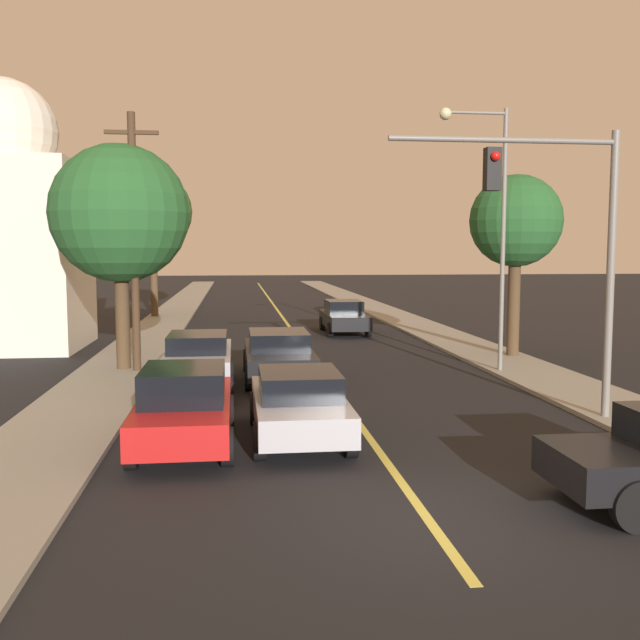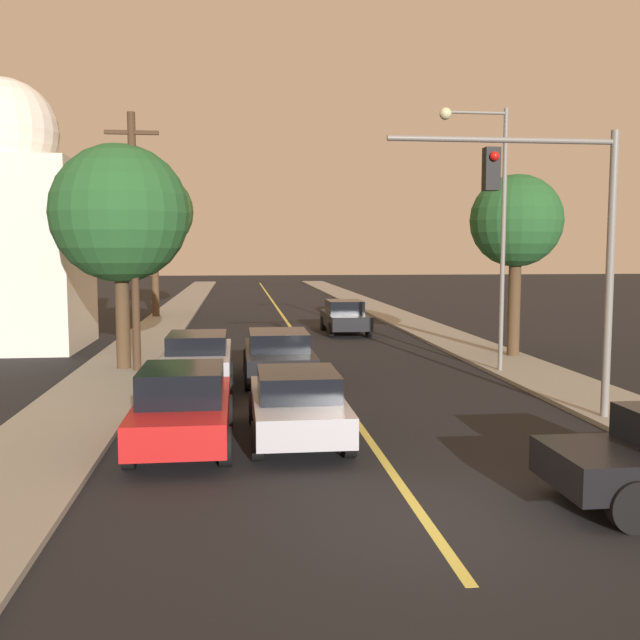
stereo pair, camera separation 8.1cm
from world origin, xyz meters
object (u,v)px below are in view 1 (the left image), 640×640
object	(u,v)px
car_outer_lane_second	(198,361)
streetlamp_right	(489,206)
tree_left_far	(153,212)
tree_right_near	(516,222)
car_near_lane_front	(299,403)
car_outer_lane_front	(185,406)
car_far_oncoming	(344,317)
utility_pole_left	(134,238)
tree_left_near	(120,214)
domed_building_left	(7,228)
traffic_signal_mast	(562,224)
car_near_lane_second	(278,354)

from	to	relation	value
car_outer_lane_second	streetlamp_right	distance (m)	9.85
tree_left_far	tree_right_near	bearing A→B (deg)	-49.74
car_near_lane_front	streetlamp_right	world-z (taller)	streetlamp_right
car_outer_lane_front	tree_right_near	xyz separation A→B (m)	(10.72, 10.16, 3.97)
car_near_lane_front	tree_left_far	distance (m)	27.81
car_outer_lane_second	streetlamp_right	size ratio (longest dim) A/B	0.58
car_outer_lane_second	tree_right_near	size ratio (longest dim) A/B	0.73
car_far_oncoming	utility_pole_left	world-z (taller)	utility_pole_left
car_far_oncoming	tree_left_near	xyz separation A→B (m)	(-8.48, -9.55, 4.15)
car_outer_lane_second	car_far_oncoming	size ratio (longest dim) A/B	0.99
car_outer_lane_front	tree_right_near	distance (m)	15.30
streetlamp_right	tree_left_far	distance (m)	23.19
streetlamp_right	domed_building_left	bearing A→B (deg)	154.48
car_far_oncoming	domed_building_left	distance (m)	14.61
car_near_lane_front	domed_building_left	world-z (taller)	domed_building_left
traffic_signal_mast	tree_right_near	distance (m)	9.58
car_outer_lane_front	tree_left_far	bearing A→B (deg)	97.40
utility_pole_left	tree_left_near	world-z (taller)	utility_pole_left
tree_left_near	car_far_oncoming	bearing A→B (deg)	48.40
car_near_lane_front	car_near_lane_second	size ratio (longest dim) A/B	0.89
streetlamp_right	tree_right_near	world-z (taller)	streetlamp_right
car_near_lane_second	tree_right_near	distance (m)	9.91
car_near_lane_second	tree_left_near	world-z (taller)	tree_left_near
car_outer_lane_front	streetlamp_right	world-z (taller)	streetlamp_right
streetlamp_right	tree_left_far	size ratio (longest dim) A/B	0.99
car_outer_lane_front	tree_right_near	size ratio (longest dim) A/B	0.72
traffic_signal_mast	domed_building_left	world-z (taller)	domed_building_left
car_far_oncoming	utility_pole_left	size ratio (longest dim) A/B	0.60
car_far_oncoming	domed_building_left	world-z (taller)	domed_building_left
streetlamp_right	tree_left_far	bearing A→B (deg)	121.67
tree_right_near	car_near_lane_front	bearing A→B (deg)	-130.50
car_outer_lane_second	streetlamp_right	bearing A→B (deg)	11.84
car_near_lane_front	streetlamp_right	xyz separation A→B (m)	(6.42, 6.99, 4.41)
car_near_lane_second	tree_left_near	size ratio (longest dim) A/B	0.72
car_outer_lane_front	domed_building_left	distance (m)	17.31
car_near_lane_second	streetlamp_right	world-z (taller)	streetlamp_right
car_outer_lane_front	utility_pole_left	xyz separation A→B (m)	(-2.03, 8.50, 3.38)
car_outer_lane_front	car_near_lane_second	bearing A→B (deg)	72.03
car_near_lane_second	car_near_lane_front	bearing A→B (deg)	-90.00
traffic_signal_mast	streetlamp_right	xyz separation A→B (m)	(0.65, 6.25, 0.78)
streetlamp_right	utility_pole_left	bearing A→B (deg)	173.21
car_near_lane_front	tree_left_near	bearing A→B (deg)	118.65
streetlamp_right	car_far_oncoming	bearing A→B (deg)	103.45
utility_pole_left	tree_right_near	world-z (taller)	utility_pole_left
tree_right_near	tree_left_far	bearing A→B (deg)	130.26
traffic_signal_mast	tree_right_near	bearing A→B (deg)	73.63
utility_pole_left	tree_right_near	distance (m)	12.87
car_outer_lane_front	streetlamp_right	distance (m)	12.10
car_near_lane_front	car_near_lane_second	distance (m)	6.69
car_near_lane_second	car_far_oncoming	bearing A→B (deg)	72.10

